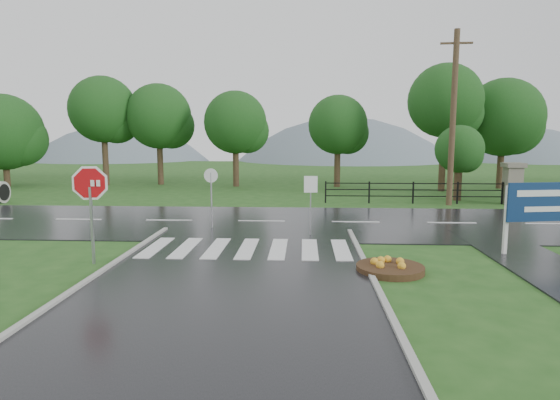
{
  "coord_description": "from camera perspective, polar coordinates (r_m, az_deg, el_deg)",
  "views": [
    {
      "loc": [
        1.8,
        -9.59,
        3.61
      ],
      "look_at": [
        1.0,
        6.0,
        1.5
      ],
      "focal_mm": 30.0,
      "sensor_mm": 36.0,
      "label": 1
    }
  ],
  "objects": [
    {
      "name": "entrance_tree_left",
      "position": [
        28.49,
        21.03,
        5.76
      ],
      "size": [
        2.7,
        2.7,
        4.28
      ],
      "color": "#3D2B1C",
      "rests_on": "ground"
    },
    {
      "name": "stop_sign",
      "position": [
        14.18,
        -22.12,
        0.86
      ],
      "size": [
        1.3,
        0.32,
        2.99
      ],
      "color": "#939399",
      "rests_on": "ground"
    },
    {
      "name": "utility_pole_east",
      "position": [
        26.28,
        20.34,
        9.39
      ],
      "size": [
        1.61,
        0.3,
        9.06
      ],
      "color": "#473523",
      "rests_on": "ground"
    },
    {
      "name": "estate_billboard",
      "position": [
        16.27,
        29.79,
        -0.59
      ],
      "size": [
        2.55,
        0.51,
        2.26
      ],
      "color": "silver",
      "rests_on": "ground"
    },
    {
      "name": "treeline",
      "position": [
        33.79,
        1.56,
        1.57
      ],
      "size": [
        83.2,
        5.2,
        10.0
      ],
      "color": "#144315",
      "rests_on": "ground"
    },
    {
      "name": "reg_sign_small",
      "position": [
        17.0,
        3.76,
        0.75
      ],
      "size": [
        0.49,
        0.07,
        2.21
      ],
      "color": "#939399",
      "rests_on": "ground"
    },
    {
      "name": "pillar_west",
      "position": [
        28.04,
        26.48,
        1.92
      ],
      "size": [
        1.0,
        1.0,
        2.24
      ],
      "color": "gray",
      "rests_on": "ground"
    },
    {
      "name": "crosswalk",
      "position": [
        15.12,
        -4.0,
        -5.9
      ],
      "size": [
        6.5,
        2.8,
        0.02
      ],
      "color": "silver",
      "rests_on": "ground"
    },
    {
      "name": "fence_west",
      "position": [
        26.43,
        15.93,
        1.14
      ],
      "size": [
        9.58,
        0.08,
        1.2
      ],
      "color": "black",
      "rests_on": "ground"
    },
    {
      "name": "hills",
      "position": [
        77.03,
        4.12,
        -6.71
      ],
      "size": [
        102.0,
        48.0,
        48.0
      ],
      "color": "slate",
      "rests_on": "ground"
    },
    {
      "name": "reg_sign_round",
      "position": [
        18.53,
        -8.38,
        1.07
      ],
      "size": [
        0.56,
        0.09,
        2.39
      ],
      "color": "#939399",
      "rests_on": "ground"
    },
    {
      "name": "walkway",
      "position": [
        15.58,
        28.52,
        -6.66
      ],
      "size": [
        2.2,
        11.0,
        0.04
      ],
      "primitive_type": "cube",
      "color": "#252527",
      "rests_on": "ground"
    },
    {
      "name": "main_road",
      "position": [
        20.0,
        -2.28,
        -2.7
      ],
      "size": [
        90.0,
        8.0,
        0.04
      ],
      "primitive_type": "cube",
      "color": "black",
      "rests_on": "ground"
    },
    {
      "name": "ground",
      "position": [
        10.4,
        -7.38,
        -12.68
      ],
      "size": [
        120.0,
        120.0,
        0.0
      ],
      "primitive_type": "plane",
      "color": "#24501A",
      "rests_on": "ground"
    },
    {
      "name": "flower_bed",
      "position": [
        13.04,
        13.28,
        -7.97
      ],
      "size": [
        1.81,
        1.81,
        0.36
      ],
      "color": "#332111",
      "rests_on": "ground"
    }
  ]
}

